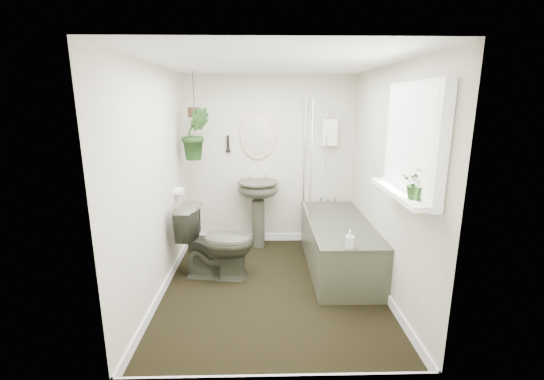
{
  "coord_description": "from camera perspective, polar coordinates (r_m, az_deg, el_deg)",
  "views": [
    {
      "loc": [
        -0.09,
        -3.53,
        1.95
      ],
      "look_at": [
        0.0,
        0.15,
        1.05
      ],
      "focal_mm": 24.0,
      "sensor_mm": 36.0,
      "label": 1
    }
  ],
  "objects": [
    {
      "name": "floor",
      "position": [
        4.04,
        0.05,
        -15.29
      ],
      "size": [
        2.3,
        2.8,
        0.02
      ],
      "primitive_type": "cube",
      "color": "black",
      "rests_on": "ground"
    },
    {
      "name": "ceiling",
      "position": [
        3.55,
        0.06,
        19.54
      ],
      "size": [
        2.3,
        2.8,
        0.02
      ],
      "primitive_type": "cube",
      "color": "white",
      "rests_on": "ground"
    },
    {
      "name": "wall_back",
      "position": [
        5.01,
        -0.36,
        4.52
      ],
      "size": [
        2.3,
        0.02,
        2.3
      ],
      "primitive_type": "cube",
      "color": "beige",
      "rests_on": "ground"
    },
    {
      "name": "wall_front",
      "position": [
        2.27,
        0.98,
        -6.86
      ],
      "size": [
        2.3,
        0.02,
        2.3
      ],
      "primitive_type": "cube",
      "color": "beige",
      "rests_on": "ground"
    },
    {
      "name": "wall_left",
      "position": [
        3.78,
        -17.82,
        0.83
      ],
      "size": [
        0.02,
        2.8,
        2.3
      ],
      "primitive_type": "cube",
      "color": "beige",
      "rests_on": "ground"
    },
    {
      "name": "wall_right",
      "position": [
        3.83,
        17.67,
        1.02
      ],
      "size": [
        0.02,
        2.8,
        2.3
      ],
      "primitive_type": "cube",
      "color": "beige",
      "rests_on": "ground"
    },
    {
      "name": "skirting",
      "position": [
        4.01,
        0.05,
        -14.54
      ],
      "size": [
        2.3,
        2.8,
        0.1
      ],
      "primitive_type": "cube",
      "color": "white",
      "rests_on": "floor"
    },
    {
      "name": "bathtub",
      "position": [
        4.45,
        10.35,
        -8.41
      ],
      "size": [
        0.72,
        1.72,
        0.58
      ],
      "primitive_type": null,
      "color": "#36392B",
      "rests_on": "floor"
    },
    {
      "name": "bath_screen",
      "position": [
        4.61,
        5.62,
        5.29
      ],
      "size": [
        0.04,
        0.72,
        1.4
      ],
      "primitive_type": null,
      "color": "silver",
      "rests_on": "bathtub"
    },
    {
      "name": "shower_box",
      "position": [
        4.97,
        9.02,
        8.93
      ],
      "size": [
        0.2,
        0.1,
        0.35
      ],
      "primitive_type": "cube",
      "color": "white",
      "rests_on": "wall_back"
    },
    {
      "name": "oval_mirror",
      "position": [
        4.93,
        -2.25,
        8.46
      ],
      "size": [
        0.46,
        0.03,
        0.62
      ],
      "primitive_type": "ellipsoid",
      "color": "#C9AC8C",
      "rests_on": "wall_back"
    },
    {
      "name": "wall_sconce",
      "position": [
        4.95,
        -6.92,
        7.23
      ],
      "size": [
        0.04,
        0.04,
        0.22
      ],
      "primitive_type": "cylinder",
      "color": "black",
      "rests_on": "wall_back"
    },
    {
      "name": "toilet_roll_holder",
      "position": [
        4.48,
        -14.4,
        -0.28
      ],
      "size": [
        0.11,
        0.11,
        0.11
      ],
      "primitive_type": "cylinder",
      "rotation": [
        0.0,
        1.57,
        0.0
      ],
      "color": "white",
      "rests_on": "wall_left"
    },
    {
      "name": "window_recess",
      "position": [
        3.09,
        21.28,
        7.24
      ],
      "size": [
        0.08,
        1.0,
        0.9
      ],
      "primitive_type": "cube",
      "color": "white",
      "rests_on": "wall_right"
    },
    {
      "name": "window_sill",
      "position": [
        3.13,
        19.44,
        -0.37
      ],
      "size": [
        0.18,
        1.0,
        0.04
      ],
      "primitive_type": "cube",
      "color": "white",
      "rests_on": "wall_right"
    },
    {
      "name": "window_blinds",
      "position": [
        3.07,
        20.5,
        7.27
      ],
      "size": [
        0.01,
        0.86,
        0.76
      ],
      "primitive_type": "cube",
      "color": "white",
      "rests_on": "wall_right"
    },
    {
      "name": "toilet",
      "position": [
        4.17,
        -8.72,
        -8.01
      ],
      "size": [
        0.87,
        0.57,
        0.83
      ],
      "primitive_type": "imported",
      "rotation": [
        0.0,
        0.0,
        1.44
      ],
      "color": "#36392B",
      "rests_on": "floor"
    },
    {
      "name": "pedestal_sink",
      "position": [
        4.95,
        -2.17,
        -3.78
      ],
      "size": [
        0.6,
        0.54,
        0.93
      ],
      "primitive_type": null,
      "rotation": [
        0.0,
        0.0,
        -0.14
      ],
      "color": "#36392B",
      "rests_on": "floor"
    },
    {
      "name": "sill_plant",
      "position": [
        2.85,
        21.92,
        0.98
      ],
      "size": [
        0.27,
        0.26,
        0.24
      ],
      "primitive_type": "imported",
      "rotation": [
        0.0,
        0.0,
        -0.42
      ],
      "color": "black",
      "rests_on": "window_sill"
    },
    {
      "name": "hanging_plant",
      "position": [
        4.57,
        -11.9,
        8.63
      ],
      "size": [
        0.42,
        0.37,
        0.63
      ],
      "primitive_type": "imported",
      "rotation": [
        0.0,
        0.0,
        0.31
      ],
      "color": "black",
      "rests_on": "ceiling"
    },
    {
      "name": "soap_bottle",
      "position": [
        3.58,
        12.11,
        -7.54
      ],
      "size": [
        0.1,
        0.1,
        0.18
      ],
      "primitive_type": "imported",
      "rotation": [
        0.0,
        0.0,
        -0.37
      ],
      "color": "black",
      "rests_on": "bathtub"
    },
    {
      "name": "hanging_pot",
      "position": [
        4.56,
        -12.06,
        11.84
      ],
      "size": [
        0.16,
        0.16,
        0.12
      ],
      "primitive_type": "cylinder",
      "color": "#34261B",
      "rests_on": "ceiling"
    }
  ]
}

